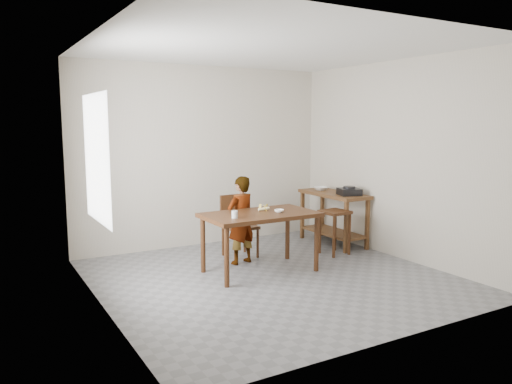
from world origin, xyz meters
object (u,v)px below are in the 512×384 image
prep_counter (333,218)px  child (241,220)px  dining_chair (240,227)px  dining_table (260,242)px  stool (335,232)px

prep_counter → child: size_ratio=1.03×
child → dining_chair: 0.37m
dining_chair → dining_table: bearing=-100.5°
prep_counter → dining_chair: (-1.60, 0.05, 0.03)m
dining_table → stool: (1.35, 0.20, -0.06)m
child → stool: bearing=157.1°
dining_chair → stool: dining_chair is taller
child → stool: child is taller
prep_counter → dining_chair: dining_chair is taller
prep_counter → stool: (-0.37, -0.50, -0.09)m
prep_counter → dining_table: bearing=-157.9°
dining_chair → stool: 1.35m
dining_table → stool: bearing=8.6°
child → prep_counter: bearing=175.3°
stool → prep_counter: bearing=53.2°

